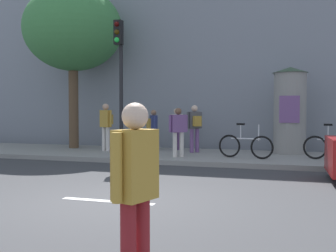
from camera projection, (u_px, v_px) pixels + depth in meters
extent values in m
plane|color=#38383A|center=(108.00, 201.00, 7.61)|extent=(80.00, 80.00, 0.00)
cube|color=gray|center=(198.00, 156.00, 14.27)|extent=(36.00, 4.00, 0.15)
cube|color=silver|center=(108.00, 201.00, 7.61)|extent=(1.80, 0.16, 0.01)
cube|color=gray|center=(225.00, 50.00, 18.86)|extent=(36.00, 5.00, 8.66)
cylinder|color=black|center=(121.00, 102.00, 13.27)|extent=(0.12, 0.12, 3.53)
cube|color=black|center=(118.00, 33.00, 13.01)|extent=(0.24, 0.24, 0.75)
sphere|color=#390605|center=(117.00, 24.00, 12.88)|extent=(0.16, 0.16, 0.16)
sphere|color=#3C2906|center=(117.00, 32.00, 12.89)|extent=(0.16, 0.16, 0.16)
sphere|color=green|center=(117.00, 40.00, 12.90)|extent=(0.16, 0.16, 0.16)
cylinder|color=gray|center=(290.00, 113.00, 14.40)|extent=(1.09, 1.09, 2.77)
cone|color=#334C33|center=(290.00, 70.00, 14.34)|extent=(1.20, 1.20, 0.20)
cube|color=#724C84|center=(289.00, 109.00, 13.87)|extent=(0.65, 0.02, 0.90)
cylinder|color=brown|center=(74.00, 109.00, 16.53)|extent=(0.38, 0.38, 3.04)
ellipsoid|color=#3D7F42|center=(73.00, 29.00, 16.40)|extent=(3.85, 3.85, 3.27)
cylinder|color=maroon|center=(142.00, 246.00, 3.78)|extent=(0.14, 0.14, 0.87)
cylinder|color=maroon|center=(128.00, 252.00, 3.62)|extent=(0.14, 0.14, 0.87)
cube|color=#B78C33|center=(135.00, 165.00, 3.67)|extent=(0.34, 0.44, 0.62)
cylinder|color=#B78C33|center=(152.00, 162.00, 3.87)|extent=(0.09, 0.09, 0.59)
cylinder|color=#B78C33|center=(117.00, 168.00, 3.48)|extent=(0.09, 0.09, 0.59)
sphere|color=beige|center=(135.00, 116.00, 3.66)|extent=(0.24, 0.24, 0.24)
cylinder|color=#724C84|center=(197.00, 140.00, 14.85)|extent=(0.14, 0.14, 0.84)
cylinder|color=#724C84|center=(192.00, 141.00, 14.76)|extent=(0.14, 0.14, 0.84)
cube|color=#4C4C51|center=(194.00, 120.00, 14.78)|extent=(0.48, 0.48, 0.60)
cylinder|color=#4C4C51|center=(201.00, 120.00, 14.89)|extent=(0.09, 0.09, 0.57)
cylinder|color=#4C4C51|center=(188.00, 120.00, 14.66)|extent=(0.09, 0.09, 0.57)
sphere|color=beige|center=(195.00, 108.00, 14.76)|extent=(0.23, 0.23, 0.23)
cube|color=#B78C33|center=(197.00, 121.00, 14.62)|extent=(0.31, 0.31, 0.36)
cylinder|color=silver|center=(104.00, 139.00, 15.41)|extent=(0.14, 0.14, 0.88)
cylinder|color=silver|center=(108.00, 139.00, 15.31)|extent=(0.14, 0.14, 0.88)
cube|color=#B78C33|center=(106.00, 119.00, 15.33)|extent=(0.43, 0.34, 0.62)
cylinder|color=#B78C33|center=(101.00, 119.00, 15.46)|extent=(0.09, 0.09, 0.59)
cylinder|color=#B78C33|center=(111.00, 119.00, 15.20)|extent=(0.09, 0.09, 0.59)
sphere|color=tan|center=(106.00, 107.00, 15.31)|extent=(0.24, 0.24, 0.24)
cube|color=#B78C33|center=(109.00, 119.00, 15.48)|extent=(0.31, 0.23, 0.36)
cylinder|color=#724C84|center=(175.00, 140.00, 15.59)|extent=(0.14, 0.14, 0.79)
cylinder|color=#724C84|center=(179.00, 139.00, 15.73)|extent=(0.14, 0.14, 0.79)
cube|color=silver|center=(177.00, 122.00, 15.63)|extent=(0.41, 0.48, 0.56)
cylinder|color=silver|center=(172.00, 122.00, 15.46)|extent=(0.09, 0.09, 0.53)
cylinder|color=silver|center=(182.00, 121.00, 15.80)|extent=(0.09, 0.09, 0.53)
sphere|color=beige|center=(177.00, 111.00, 15.62)|extent=(0.21, 0.21, 0.21)
cube|color=silver|center=(180.00, 122.00, 15.50)|extent=(0.28, 0.32, 0.36)
cylinder|color=silver|center=(153.00, 140.00, 15.71)|extent=(0.14, 0.14, 0.76)
cylinder|color=silver|center=(154.00, 140.00, 15.50)|extent=(0.14, 0.14, 0.76)
cube|color=navy|center=(154.00, 123.00, 15.58)|extent=(0.41, 0.49, 0.54)
cylinder|color=navy|center=(153.00, 122.00, 15.83)|extent=(0.09, 0.09, 0.51)
cylinder|color=navy|center=(155.00, 123.00, 15.32)|extent=(0.09, 0.09, 0.51)
sphere|color=#8C664C|center=(154.00, 113.00, 15.56)|extent=(0.21, 0.21, 0.21)
cube|color=#B78C33|center=(149.00, 123.00, 15.55)|extent=(0.27, 0.32, 0.36)
cylinder|color=silver|center=(175.00, 145.00, 13.34)|extent=(0.14, 0.14, 0.79)
cylinder|color=silver|center=(182.00, 144.00, 13.45)|extent=(0.14, 0.14, 0.79)
cube|color=#724C84|center=(178.00, 123.00, 13.37)|extent=(0.52, 0.51, 0.56)
cylinder|color=#724C84|center=(170.00, 124.00, 13.24)|extent=(0.09, 0.09, 0.53)
cylinder|color=#724C84|center=(186.00, 123.00, 13.49)|extent=(0.09, 0.09, 0.53)
sphere|color=brown|center=(178.00, 111.00, 13.35)|extent=(0.21, 0.21, 0.21)
torus|color=black|center=(315.00, 147.00, 12.79)|extent=(0.72, 0.20, 0.72)
cylinder|color=silver|center=(334.00, 140.00, 12.52)|extent=(0.93, 0.22, 0.04)
cylinder|color=silver|center=(328.00, 133.00, 12.59)|extent=(0.04, 0.04, 0.45)
cube|color=black|center=(328.00, 125.00, 12.58)|extent=(0.25, 0.14, 0.06)
torus|color=black|center=(229.00, 146.00, 13.31)|extent=(0.72, 0.20, 0.72)
torus|color=black|center=(262.00, 147.00, 12.79)|extent=(0.72, 0.20, 0.72)
cylinder|color=silver|center=(245.00, 139.00, 13.04)|extent=(0.93, 0.23, 0.04)
cylinder|color=silver|center=(241.00, 132.00, 13.11)|extent=(0.04, 0.04, 0.45)
cylinder|color=silver|center=(259.00, 133.00, 12.83)|extent=(0.04, 0.04, 0.50)
cube|color=black|center=(241.00, 124.00, 13.10)|extent=(0.26, 0.15, 0.06)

